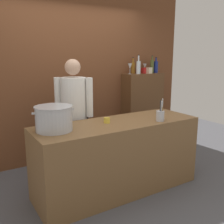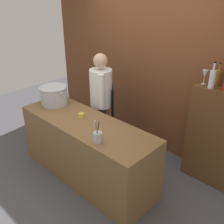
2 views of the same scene
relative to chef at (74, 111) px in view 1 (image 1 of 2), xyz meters
name	(u,v)px [view 1 (image 1 of 2)]	position (x,y,z in m)	size (l,w,h in m)	color
ground_plane	(117,189)	(0.32, -0.60, -0.96)	(8.00, 8.00, 0.00)	#4C4C51
brick_back_panel	(71,68)	(0.32, 0.80, 0.54)	(4.40, 0.10, 3.00)	brown
prep_counter	(118,157)	(0.32, -0.60, -0.51)	(2.09, 0.70, 0.90)	brown
bar_cabinet	(142,110)	(1.63, 0.59, -0.28)	(0.76, 0.32, 1.38)	brown
chef	(74,111)	(0.00, 0.00, 0.00)	(0.45, 0.43, 1.66)	black
stockpot_large	(54,118)	(-0.47, -0.54, 0.07)	(0.47, 0.41, 0.27)	#B7BABF
utensil_crock	(160,115)	(0.80, -0.83, 0.01)	(0.10, 0.10, 0.29)	#B7BABF
butter_jar	(107,120)	(0.18, -0.56, -0.03)	(0.08, 0.08, 0.07)	yellow
wine_bottle_cobalt	(156,67)	(1.92, 0.57, 0.53)	(0.08, 0.08, 0.29)	navy
wine_bottle_amber	(133,67)	(1.46, 0.67, 0.52)	(0.07, 0.07, 0.29)	#8C5919
wine_bottle_olive	(152,66)	(1.82, 0.57, 0.54)	(0.07, 0.07, 0.32)	#475123
wine_bottle_clear	(138,67)	(1.46, 0.50, 0.53)	(0.07, 0.07, 0.33)	silver
wine_glass_tall	(145,66)	(1.70, 0.63, 0.54)	(0.08, 0.08, 0.17)	silver
wine_glass_wide	(130,66)	(1.33, 0.57, 0.55)	(0.08, 0.08, 0.19)	silver
spice_tin_red	(144,71)	(1.63, 0.56, 0.46)	(0.07, 0.07, 0.10)	red
spice_tin_cream	(149,71)	(1.69, 0.48, 0.47)	(0.08, 0.08, 0.11)	beige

